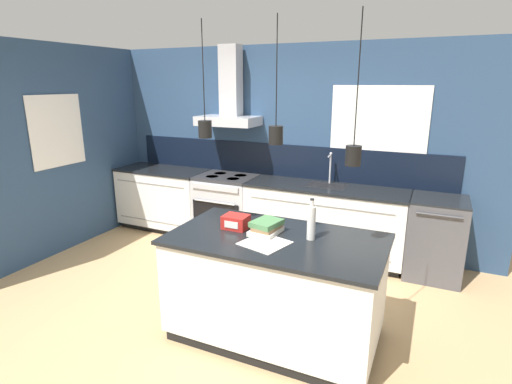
% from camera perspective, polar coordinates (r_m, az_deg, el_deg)
% --- Properties ---
extents(ground_plane, '(16.00, 16.00, 0.00)m').
position_cam_1_polar(ground_plane, '(4.09, -7.55, -16.14)').
color(ground_plane, tan).
rests_on(ground_plane, ground).
extents(wall_back, '(5.60, 2.25, 2.60)m').
position_cam_1_polar(wall_back, '(5.35, 3.09, 7.03)').
color(wall_back, navy).
rests_on(wall_back, ground_plane).
extents(wall_left, '(0.08, 3.80, 2.60)m').
position_cam_1_polar(wall_left, '(5.71, -25.40, 5.60)').
color(wall_left, navy).
rests_on(wall_left, ground_plane).
extents(counter_run_left, '(1.34, 0.64, 0.91)m').
position_cam_1_polar(counter_run_left, '(6.09, -12.92, -0.91)').
color(counter_run_left, black).
rests_on(counter_run_left, ground_plane).
extents(counter_run_sink, '(1.97, 0.64, 1.30)m').
position_cam_1_polar(counter_run_sink, '(5.05, 9.70, -4.13)').
color(counter_run_sink, black).
rests_on(counter_run_sink, ground_plane).
extents(oven_range, '(0.79, 0.66, 0.91)m').
position_cam_1_polar(oven_range, '(5.53, -4.18, -2.28)').
color(oven_range, '#B5B5BA').
rests_on(oven_range, ground_plane).
extents(dishwasher, '(0.59, 0.65, 0.91)m').
position_cam_1_polar(dishwasher, '(4.91, 24.25, -5.97)').
color(dishwasher, '#4C4C51').
rests_on(dishwasher, ground_plane).
extents(kitchen_island, '(1.76, 0.99, 0.91)m').
position_cam_1_polar(kitchen_island, '(3.47, 2.81, -13.39)').
color(kitchen_island, black).
rests_on(kitchen_island, ground_plane).
extents(bottle_on_island, '(0.07, 0.07, 0.34)m').
position_cam_1_polar(bottle_on_island, '(3.22, 7.90, -4.28)').
color(bottle_on_island, silver).
rests_on(bottle_on_island, kitchen_island).
extents(book_stack, '(0.25, 0.30, 0.11)m').
position_cam_1_polar(book_stack, '(3.35, 1.50, -5.05)').
color(book_stack, silver).
rests_on(book_stack, kitchen_island).
extents(red_supply_box, '(0.21, 0.17, 0.12)m').
position_cam_1_polar(red_supply_box, '(3.46, -2.90, -4.28)').
color(red_supply_box, red).
rests_on(red_supply_box, kitchen_island).
extents(paper_pile, '(0.40, 0.40, 0.01)m').
position_cam_1_polar(paper_pile, '(3.16, 1.27, -7.29)').
color(paper_pile, silver).
rests_on(paper_pile, kitchen_island).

